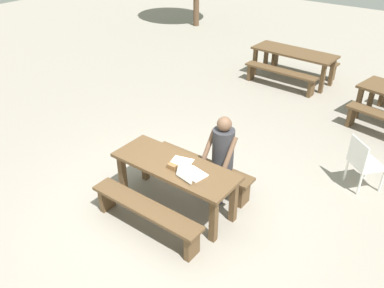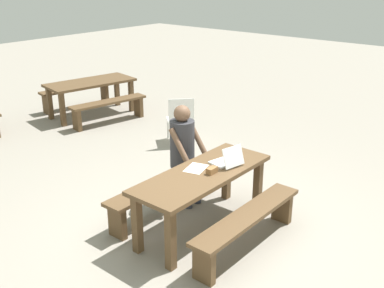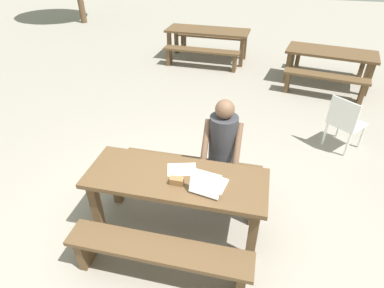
{
  "view_description": "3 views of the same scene",
  "coord_description": "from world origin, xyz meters",
  "px_view_note": "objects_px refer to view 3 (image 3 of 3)",
  "views": [
    {
      "loc": [
        2.9,
        -3.48,
        3.84
      ],
      "look_at": [
        0.11,
        0.25,
        1.0
      ],
      "focal_mm": 36.91,
      "sensor_mm": 36.0,
      "label": 1
    },
    {
      "loc": [
        -3.81,
        -3.01,
        2.96
      ],
      "look_at": [
        0.11,
        0.25,
        1.0
      ],
      "focal_mm": 43.47,
      "sensor_mm": 36.0,
      "label": 2
    },
    {
      "loc": [
        0.72,
        -2.37,
        2.83
      ],
      "look_at": [
        0.11,
        0.25,
        1.0
      ],
      "focal_mm": 29.72,
      "sensor_mm": 36.0,
      "label": 3
    }
  ],
  "objects_px": {
    "small_pouch": "(177,181)",
    "picnic_table_mid": "(331,56)",
    "person_seated": "(222,146)",
    "plastic_chair": "(345,122)",
    "picnic_table_front": "(176,186)",
    "picnic_table_rear": "(208,34)",
    "laptop": "(209,183)"
  },
  "relations": [
    {
      "from": "small_pouch",
      "to": "picnic_table_mid",
      "type": "xyz_separation_m",
      "value": [
        2.03,
        4.73,
        -0.17
      ]
    },
    {
      "from": "person_seated",
      "to": "plastic_chair",
      "type": "xyz_separation_m",
      "value": [
        1.62,
        1.48,
        -0.33
      ]
    },
    {
      "from": "person_seated",
      "to": "plastic_chair",
      "type": "distance_m",
      "value": 2.22
    },
    {
      "from": "small_pouch",
      "to": "picnic_table_mid",
      "type": "bearing_deg",
      "value": 66.76
    },
    {
      "from": "plastic_chair",
      "to": "picnic_table_mid",
      "type": "bearing_deg",
      "value": -50.89
    },
    {
      "from": "picnic_table_front",
      "to": "small_pouch",
      "type": "bearing_deg",
      "value": -69.29
    },
    {
      "from": "picnic_table_front",
      "to": "picnic_table_rear",
      "type": "relative_size",
      "value": 0.9
    },
    {
      "from": "laptop",
      "to": "picnic_table_mid",
      "type": "bearing_deg",
      "value": -99.02
    },
    {
      "from": "picnic_table_rear",
      "to": "person_seated",
      "type": "bearing_deg",
      "value": -74.87
    },
    {
      "from": "laptop",
      "to": "small_pouch",
      "type": "distance_m",
      "value": 0.31
    },
    {
      "from": "laptop",
      "to": "plastic_chair",
      "type": "xyz_separation_m",
      "value": [
        1.65,
        2.19,
        -0.36
      ]
    },
    {
      "from": "plastic_chair",
      "to": "laptop",
      "type": "bearing_deg",
      "value": 93.72
    },
    {
      "from": "picnic_table_front",
      "to": "person_seated",
      "type": "bearing_deg",
      "value": 58.03
    },
    {
      "from": "small_pouch",
      "to": "plastic_chair",
      "type": "relative_size",
      "value": 0.16
    },
    {
      "from": "picnic_table_rear",
      "to": "picnic_table_mid",
      "type": "bearing_deg",
      "value": -16.29
    },
    {
      "from": "plastic_chair",
      "to": "picnic_table_rear",
      "type": "distance_m",
      "value": 4.43
    },
    {
      "from": "picnic_table_rear",
      "to": "plastic_chair",
      "type": "bearing_deg",
      "value": -49.4
    },
    {
      "from": "laptop",
      "to": "person_seated",
      "type": "relative_size",
      "value": 0.28
    },
    {
      "from": "small_pouch",
      "to": "person_seated",
      "type": "distance_m",
      "value": 0.79
    },
    {
      "from": "person_seated",
      "to": "picnic_table_mid",
      "type": "height_order",
      "value": "person_seated"
    },
    {
      "from": "picnic_table_mid",
      "to": "picnic_table_rear",
      "type": "distance_m",
      "value": 2.96
    },
    {
      "from": "person_seated",
      "to": "picnic_table_rear",
      "type": "xyz_separation_m",
      "value": [
        -1.11,
        4.97,
        -0.13
      ]
    },
    {
      "from": "person_seated",
      "to": "picnic_table_mid",
      "type": "bearing_deg",
      "value": 67.18
    },
    {
      "from": "laptop",
      "to": "picnic_table_rear",
      "type": "xyz_separation_m",
      "value": [
        -1.08,
        5.67,
        -0.16
      ]
    },
    {
      "from": "laptop",
      "to": "small_pouch",
      "type": "height_order",
      "value": "laptop"
    },
    {
      "from": "picnic_table_front",
      "to": "picnic_table_mid",
      "type": "xyz_separation_m",
      "value": [
        2.07,
        4.62,
        -0.01
      ]
    },
    {
      "from": "small_pouch",
      "to": "plastic_chair",
      "type": "bearing_deg",
      "value": 48.23
    },
    {
      "from": "laptop",
      "to": "picnic_table_mid",
      "type": "height_order",
      "value": "laptop"
    },
    {
      "from": "picnic_table_front",
      "to": "laptop",
      "type": "bearing_deg",
      "value": -15.42
    },
    {
      "from": "laptop",
      "to": "picnic_table_rear",
      "type": "relative_size",
      "value": 0.18
    },
    {
      "from": "small_pouch",
      "to": "picnic_table_mid",
      "type": "height_order",
      "value": "small_pouch"
    },
    {
      "from": "person_seated",
      "to": "plastic_chair",
      "type": "relative_size",
      "value": 1.57
    }
  ]
}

